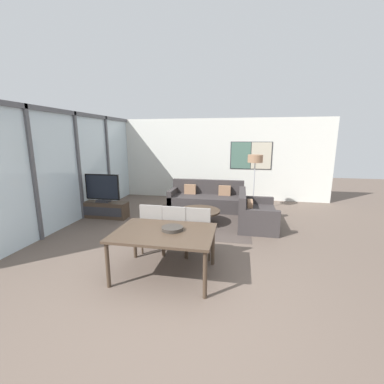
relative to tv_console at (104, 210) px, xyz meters
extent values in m
plane|color=brown|center=(2.79, -3.21, -0.22)|extent=(24.00, 24.00, 0.00)
cube|color=silver|center=(2.79, 2.86, 1.18)|extent=(7.68, 0.06, 2.80)
cube|color=#2D2D33|center=(3.97, 2.83, 1.33)|extent=(1.39, 0.01, 0.93)
cube|color=#4C7060|center=(3.63, 2.82, 1.33)|extent=(0.66, 0.02, 0.89)
cube|color=beige|center=(4.31, 2.82, 1.33)|extent=(0.66, 0.02, 0.89)
cube|color=silver|center=(-0.55, -0.17, 1.18)|extent=(0.02, 6.08, 2.80)
cube|color=#515156|center=(-0.52, -0.17, 2.53)|extent=(0.07, 6.08, 0.10)
cube|color=#515156|center=(-0.52, -1.69, 1.18)|extent=(0.07, 0.08, 2.80)
cube|color=#515156|center=(-0.52, -0.17, 1.18)|extent=(0.07, 0.08, 2.80)
cube|color=#515156|center=(-0.52, 1.35, 1.18)|extent=(0.07, 0.08, 2.80)
cube|color=#473D38|center=(2.65, -0.03, -0.21)|extent=(2.58, 2.20, 0.01)
cube|color=#423326|center=(0.00, 0.00, 0.00)|extent=(1.32, 0.39, 0.43)
cube|color=#2D2D33|center=(0.00, -0.20, 0.00)|extent=(1.22, 0.01, 0.24)
cube|color=#2D2D33|center=(0.00, 0.00, 0.24)|extent=(0.36, 0.20, 0.05)
cube|color=#2D2D33|center=(0.00, 0.00, 0.31)|extent=(0.06, 0.03, 0.08)
cube|color=black|center=(0.00, 0.00, 0.63)|extent=(0.97, 0.04, 0.69)
cube|color=black|center=(0.00, -0.02, 0.63)|extent=(0.90, 0.01, 0.63)
cube|color=#383333|center=(2.65, 1.31, -0.01)|extent=(2.23, 0.90, 0.42)
cube|color=#383333|center=(2.65, 1.68, 0.21)|extent=(2.23, 0.16, 0.86)
cube|color=#383333|center=(1.61, 1.31, 0.08)|extent=(0.14, 0.90, 0.60)
cube|color=#383333|center=(3.70, 1.31, 0.08)|extent=(0.14, 0.90, 0.60)
cube|color=#9E7556|center=(2.12, 1.50, 0.35)|extent=(0.36, 0.12, 0.30)
cube|color=#9E7556|center=(3.19, 1.50, 0.35)|extent=(0.36, 0.12, 0.30)
cube|color=#383333|center=(4.08, 0.05, -0.01)|extent=(0.90, 1.45, 0.42)
cube|color=#383333|center=(3.71, 0.05, 0.21)|extent=(0.16, 1.45, 0.86)
cube|color=#383333|center=(4.08, -0.61, 0.08)|extent=(0.90, 0.14, 0.60)
cube|color=#383333|center=(4.08, 0.70, 0.08)|extent=(0.90, 0.14, 0.60)
cube|color=#9E7556|center=(3.89, -0.28, 0.35)|extent=(0.12, 0.36, 0.30)
cylinder|color=#423326|center=(2.65, -0.03, -0.20)|extent=(0.48, 0.48, 0.03)
cylinder|color=#423326|center=(2.65, -0.03, -0.06)|extent=(0.19, 0.19, 0.32)
cylinder|color=#423326|center=(2.65, -0.03, 0.12)|extent=(1.06, 1.06, 0.04)
cube|color=#423326|center=(2.52, -2.60, 0.50)|extent=(1.54, 1.09, 0.04)
cylinder|color=#423326|center=(1.81, -3.08, 0.13)|extent=(0.06, 0.06, 0.69)
cylinder|color=#423326|center=(3.23, -3.08, 0.13)|extent=(0.06, 0.06, 0.69)
cylinder|color=#423326|center=(1.81, -2.11, 0.13)|extent=(0.06, 0.06, 0.69)
cylinder|color=#423326|center=(3.23, -2.11, 0.13)|extent=(0.06, 0.06, 0.69)
cube|color=gray|center=(2.08, -1.75, 0.21)|extent=(0.46, 0.46, 0.06)
cube|color=gray|center=(2.08, -1.96, 0.49)|extent=(0.42, 0.05, 0.50)
cylinder|color=#423326|center=(1.88, -1.95, -0.02)|extent=(0.04, 0.04, 0.40)
cylinder|color=#423326|center=(2.28, -1.95, -0.02)|extent=(0.04, 0.04, 0.40)
cylinder|color=#423326|center=(1.88, -1.55, -0.02)|extent=(0.04, 0.04, 0.40)
cylinder|color=#423326|center=(2.28, -1.55, -0.02)|extent=(0.04, 0.04, 0.40)
cube|color=gray|center=(2.52, -1.78, 0.21)|extent=(0.46, 0.46, 0.06)
cube|color=gray|center=(2.52, -1.98, 0.49)|extent=(0.42, 0.05, 0.50)
cylinder|color=#423326|center=(2.32, -1.98, -0.02)|extent=(0.04, 0.04, 0.40)
cylinder|color=#423326|center=(2.72, -1.98, -0.02)|extent=(0.04, 0.04, 0.40)
cylinder|color=#423326|center=(2.32, -1.58, -0.02)|extent=(0.04, 0.04, 0.40)
cylinder|color=#423326|center=(2.72, -1.58, -0.02)|extent=(0.04, 0.04, 0.40)
cube|color=gray|center=(2.96, -1.79, 0.21)|extent=(0.46, 0.46, 0.06)
cube|color=gray|center=(2.96, -2.00, 0.49)|extent=(0.42, 0.05, 0.50)
cylinder|color=#423326|center=(2.76, -1.99, -0.02)|extent=(0.04, 0.04, 0.40)
cylinder|color=#423326|center=(3.16, -1.99, -0.02)|extent=(0.04, 0.04, 0.40)
cylinder|color=#423326|center=(2.76, -1.59, -0.02)|extent=(0.04, 0.04, 0.40)
cylinder|color=#423326|center=(3.16, -1.59, -0.02)|extent=(0.04, 0.04, 0.40)
cylinder|color=#332D28|center=(2.63, -2.52, 0.54)|extent=(0.34, 0.34, 0.06)
torus|color=#332D28|center=(2.63, -2.52, 0.56)|extent=(0.34, 0.34, 0.02)
cylinder|color=#2D2D33|center=(4.05, 1.49, -0.20)|extent=(0.28, 0.28, 0.02)
cylinder|color=#B7B7BC|center=(4.05, 1.49, 0.52)|extent=(0.03, 0.03, 1.42)
cylinder|color=#9E7556|center=(4.05, 1.49, 1.34)|extent=(0.43, 0.43, 0.22)
camera|label=1|loc=(3.65, -6.20, 1.94)|focal=24.00mm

